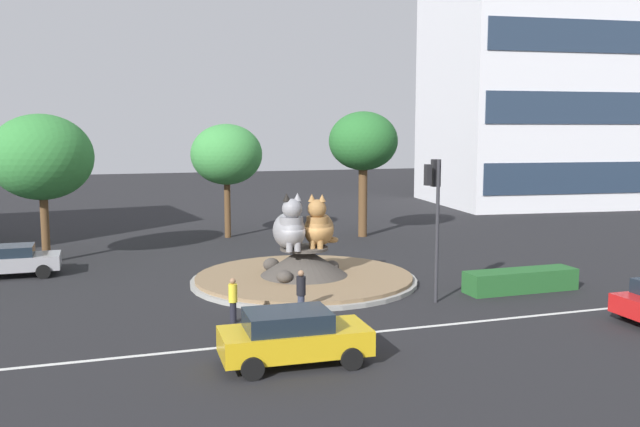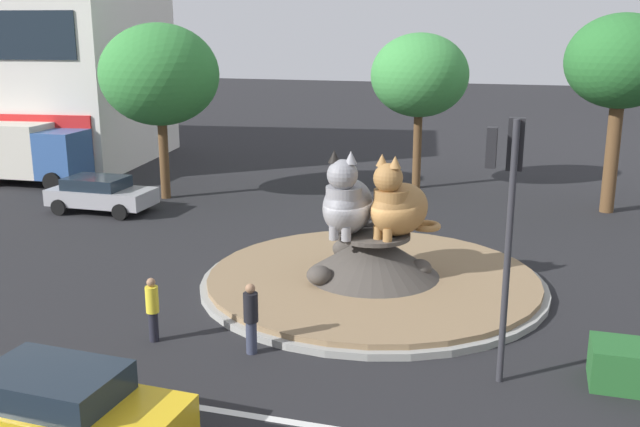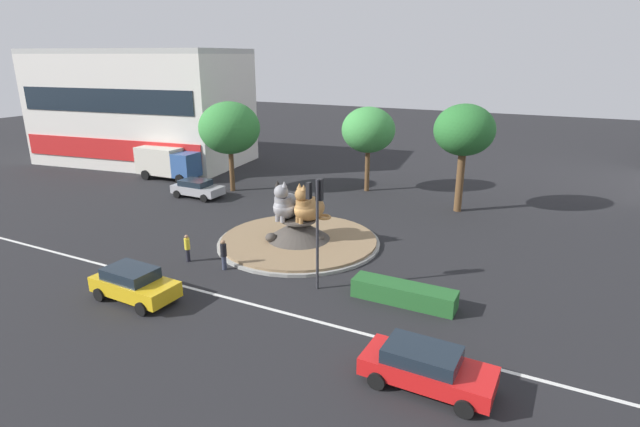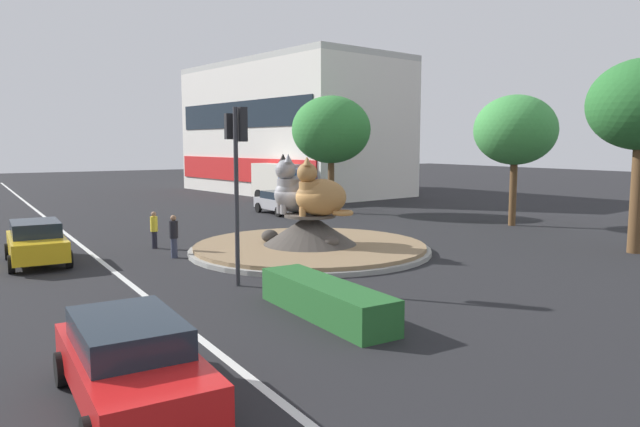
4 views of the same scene
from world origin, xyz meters
TOP-DOWN VIEW (x-y plane):
  - ground_plane at (0.00, 0.00)m, footprint 160.00×160.00m
  - lane_centreline at (0.00, -7.81)m, footprint 112.00×0.20m
  - roundabout_island at (-0.01, 0.00)m, footprint 9.97×9.97m
  - cat_statue_grey at (-0.72, -0.26)m, footprint 1.60×2.46m
  - cat_statue_tabby at (0.68, -0.01)m, footprint 2.31×2.42m
  - traffic_light_mast at (3.79, -4.89)m, footprint 0.71×0.53m
  - shophouse_block at (-26.91, 14.13)m, footprint 22.73×13.81m
  - clipped_hedge_strip at (8.12, -4.41)m, footprint 4.89×1.20m
  - broadleaf_tree_behind_island at (7.26, 11.20)m, footprint 4.31×4.31m
  - second_tree_near_tower at (-0.92, 13.49)m, footprint 4.42×4.42m
  - third_tree_left at (-11.16, 8.29)m, footprint 5.04×5.04m
  - pedestrian_yellow_shirt at (-4.18, -5.26)m, footprint 0.31×0.31m
  - pedestrian_black_shirt at (-1.69, -5.21)m, footprint 0.34×0.34m
  - sedan_on_far_lane at (-12.48, 5.32)m, footprint 4.20×2.14m
  - hatchback_near_shophouse at (-3.34, -9.92)m, footprint 4.32×2.20m
  - parked_car_right at (10.72, -10.02)m, footprint 4.59×2.16m
  - delivery_box_truck at (-19.00, 8.92)m, footprint 6.17×2.67m

SIDE VIEW (x-z plane):
  - ground_plane at x=0.00m, z-range 0.00..0.00m
  - lane_centreline at x=0.00m, z-range 0.00..0.01m
  - clipped_hedge_strip at x=8.12m, z-range 0.00..0.90m
  - roundabout_island at x=-0.01m, z-range -0.32..1.26m
  - sedan_on_far_lane at x=-12.48m, z-range 0.05..1.48m
  - parked_car_right at x=10.72m, z-range 0.04..1.53m
  - hatchback_near_shophouse at x=-3.34m, z-range 0.04..1.62m
  - pedestrian_yellow_shirt at x=-4.18m, z-range 0.05..1.64m
  - pedestrian_black_shirt at x=-1.69m, z-range 0.05..1.75m
  - delivery_box_truck at x=-19.00m, z-range 0.15..3.08m
  - cat_statue_tabby at x=0.68m, z-range 1.26..3.63m
  - cat_statue_grey at x=-0.72m, z-range 1.24..3.72m
  - traffic_light_mast at x=3.79m, z-range 1.27..6.85m
  - second_tree_near_tower at x=-0.92m, z-range 1.64..8.72m
  - third_tree_left at x=-11.16m, z-range 1.59..9.09m
  - shophouse_block at x=-26.91m, z-range -0.01..11.69m
  - broadleaf_tree_behind_island at x=7.26m, z-range 2.02..9.88m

